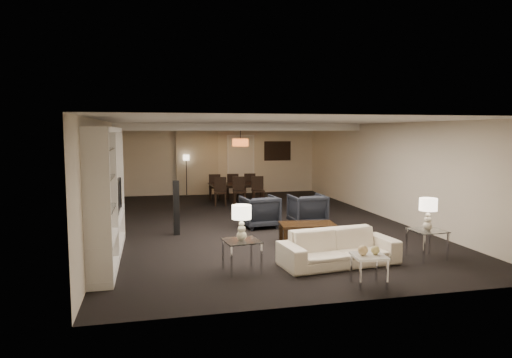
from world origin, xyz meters
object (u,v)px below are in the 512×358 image
object	(u,v)px
armchair_left	(260,211)
chair_nr	(258,190)
chair_fr	(249,186)
marble_table	(369,270)
coffee_table	(307,233)
sofa	(339,248)
television	(113,196)
pendant_light	(240,143)
floor_speaker	(176,208)
table_lamp_right	(428,214)
side_table_left	(242,256)
chair_nl	(220,192)
side_table_right	(427,244)
table_lamp_left	(242,223)
vase_blue	(100,207)
armchair_right	(307,210)
chair_fl	(214,187)
chair_nm	(239,191)
vase_amber	(103,171)
dining_table	(236,193)
chair_fm	(232,186)
floor_lamp	(186,175)

from	to	relation	value
armchair_left	chair_nr	bearing A→B (deg)	-108.67
chair_fr	marble_table	bearing A→B (deg)	95.76
coffee_table	sofa	bearing A→B (deg)	-90.00
television	chair_nr	world-z (taller)	television
pendant_light	floor_speaker	size ratio (longest dim) A/B	0.43
sofa	table_lamp_right	world-z (taller)	table_lamp_right
marble_table	table_lamp_right	bearing A→B (deg)	32.91
side_table_left	chair_nl	xyz separation A→B (m)	(0.67, 6.69, 0.17)
coffee_table	table_lamp_right	bearing A→B (deg)	-43.26
side_table_right	table_lamp_left	size ratio (longest dim) A/B	0.97
vase_blue	chair_nr	distance (m)	7.86
armchair_right	chair_fl	size ratio (longest dim) A/B	0.96
table_lamp_right	chair_fr	world-z (taller)	table_lamp_right
table_lamp_right	chair_nm	xyz separation A→B (m)	(-2.13, 6.69, -0.38)
armchair_right	table_lamp_right	size ratio (longest dim) A/B	1.44
vase_amber	dining_table	xyz separation A→B (m)	(3.44, 6.73, -1.35)
armchair_left	armchair_right	distance (m)	1.20
television	chair_nl	bearing A→B (deg)	-30.68
armchair_left	chair_fr	bearing A→B (deg)	-105.18
chair_nl	chair_fm	size ratio (longest dim) A/B	1.00
chair_nr	armchair_right	bearing A→B (deg)	-77.66
marble_table	chair_fr	distance (m)	9.10
side_table_left	table_lamp_right	size ratio (longest dim) A/B	0.97
pendant_light	dining_table	xyz separation A→B (m)	(-0.17, -0.01, -1.63)
television	chair_fr	distance (m)	7.28
chair_nr	vase_blue	bearing A→B (deg)	-115.93
television	chair_nr	distance (m)	6.24
floor_speaker	floor_lamp	xyz separation A→B (m)	(0.71, 6.12, 0.13)
television	vase_blue	bearing A→B (deg)	179.12
vase_amber	vase_blue	bearing A→B (deg)	-90.00
marble_table	floor_lamp	size ratio (longest dim) A/B	0.32
floor_lamp	chair_nl	bearing A→B (deg)	-70.32
television	chair_fr	world-z (taller)	television
floor_speaker	chair_nl	bearing A→B (deg)	67.18
armchair_right	side_table_right	size ratio (longest dim) A/B	1.49
table_lamp_right	vase_blue	distance (m)	5.58
floor_speaker	chair_nl	world-z (taller)	floor_speaker
chair_nl	pendant_light	bearing A→B (deg)	48.60
side_table_right	floor_lamp	size ratio (longest dim) A/B	0.38
sofa	chair_fl	distance (m)	8.06
vase_blue	chair_fr	xyz separation A→B (m)	(4.04, 8.00, -0.71)
armchair_right	table_lamp_left	world-z (taller)	table_lamp_left
side_table_left	chair_fm	world-z (taller)	chair_fm
floor_speaker	chair_nr	distance (m)	4.66
sofa	vase_amber	bearing A→B (deg)	164.38
sofa	coffee_table	world-z (taller)	sofa
chair_nr	marble_table	bearing A→B (deg)	-86.10
armchair_right	chair_nl	xyz separation A→B (m)	(-1.63, 3.39, 0.05)
television	chair_fl	distance (m)	6.69
vase_blue	pendant_light	bearing A→B (deg)	63.89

